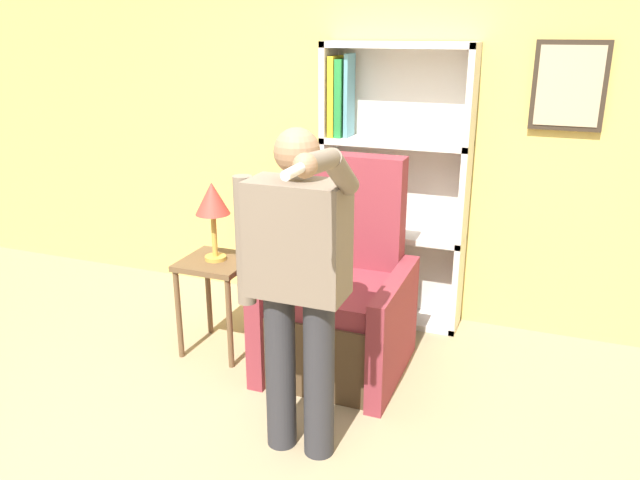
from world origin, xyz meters
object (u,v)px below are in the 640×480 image
(person_standing, at_px, (297,278))
(table_lamp, at_px, (212,202))
(side_table, at_px, (217,277))
(armchair, at_px, (340,306))
(bookcase, at_px, (381,192))

(person_standing, height_order, table_lamp, person_standing)
(side_table, distance_m, table_lamp, 0.50)
(armchair, bearing_deg, person_standing, -84.21)
(bookcase, height_order, armchair, bookcase)
(bookcase, distance_m, side_table, 1.28)
(bookcase, distance_m, armchair, 0.94)
(armchair, distance_m, table_lamp, 1.01)
(person_standing, distance_m, table_lamp, 1.18)
(person_standing, height_order, side_table, person_standing)
(bookcase, height_order, side_table, bookcase)
(side_table, xyz_separation_m, table_lamp, (0.00, -0.00, 0.50))
(armchair, distance_m, side_table, 0.82)
(bookcase, height_order, table_lamp, bookcase)
(person_standing, relative_size, table_lamp, 3.22)
(person_standing, xyz_separation_m, side_table, (-0.89, 0.77, -0.42))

